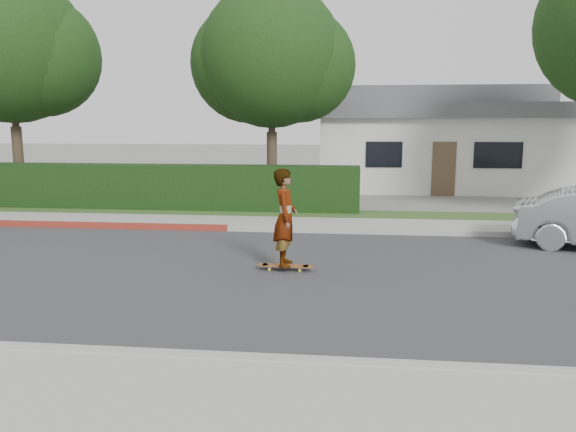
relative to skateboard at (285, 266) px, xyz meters
name	(u,v)px	position (x,y,z in m)	size (l,w,h in m)	color
ground	(133,270)	(-2.97, -0.28, -0.10)	(120.00, 120.00, 0.00)	slate
road	(133,270)	(-2.97, -0.28, -0.09)	(60.00, 8.00, 0.01)	#2D2D30
curb_near	(7,350)	(-2.97, -4.38, -0.02)	(60.00, 0.20, 0.15)	#9E9E99
curb_far	(191,227)	(-2.97, 3.82, -0.02)	(60.00, 0.20, 0.15)	#9E9E99
curb_red_section	(15,224)	(-7.97, 3.82, -0.02)	(12.00, 0.21, 0.15)	maroon
sidewalk_far	(200,222)	(-2.97, 4.72, -0.04)	(60.00, 1.60, 0.12)	gray
planting_strip	(214,213)	(-2.97, 6.32, -0.05)	(60.00, 1.60, 0.10)	#2D4C1E
hedge	(127,188)	(-5.97, 6.92, 0.65)	(15.00, 1.00, 1.50)	black
tree_left	(13,51)	(-10.48, 8.41, 5.17)	(5.99, 5.21, 8.00)	#33261C
tree_center	(272,61)	(-1.48, 8.91, 4.81)	(5.66, 4.84, 7.44)	#33261C
house	(435,139)	(5.03, 15.72, 2.00)	(10.60, 8.60, 4.30)	beige
skateboard	(285,266)	(0.00, 0.00, 0.00)	(1.11, 0.26, 0.10)	gold
skateboarder	(285,218)	(0.00, 0.00, 0.96)	(0.69, 0.45, 1.88)	white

